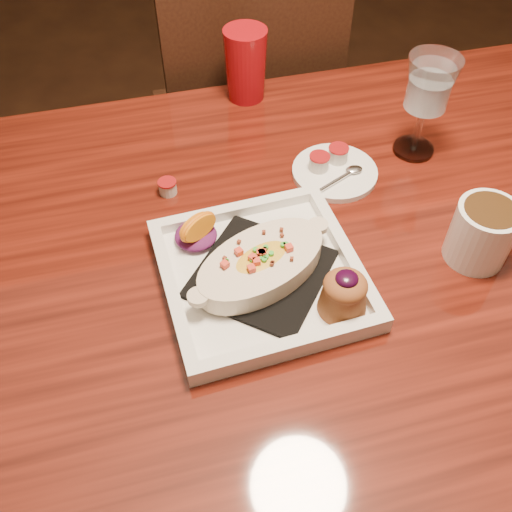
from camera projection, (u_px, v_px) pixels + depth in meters
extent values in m
plane|color=#321C10|center=(307.00, 432.00, 1.47)|extent=(7.00, 7.00, 0.00)
cube|color=maroon|center=(338.00, 240.00, 0.91)|extent=(1.50, 0.90, 0.04)
cylinder|color=black|center=(509.00, 190.00, 1.54)|extent=(0.07, 0.07, 0.71)
cube|color=black|center=(240.00, 128.00, 1.57)|extent=(0.42, 0.42, 0.04)
cylinder|color=black|center=(279.00, 146.00, 1.88)|extent=(0.04, 0.04, 0.45)
cylinder|color=black|center=(177.00, 163.00, 1.82)|extent=(0.04, 0.04, 0.45)
cylinder|color=black|center=(312.00, 217.00, 1.66)|extent=(0.04, 0.04, 0.45)
cylinder|color=black|center=(197.00, 238.00, 1.60)|extent=(0.04, 0.04, 0.45)
cube|color=black|center=(257.00, 85.00, 1.26)|extent=(0.40, 0.03, 0.46)
cube|color=white|center=(261.00, 277.00, 0.83)|extent=(0.29, 0.29, 0.01)
cube|color=black|center=(261.00, 273.00, 0.82)|extent=(0.25, 0.25, 0.01)
ellipsoid|color=yellow|center=(261.00, 264.00, 0.81)|extent=(0.20, 0.15, 0.03)
ellipsoid|color=#59144D|center=(196.00, 235.00, 0.86)|extent=(0.06, 0.07, 0.02)
cone|color=brown|center=(343.00, 297.00, 0.77)|extent=(0.07, 0.07, 0.05)
ellipsoid|color=brown|center=(346.00, 286.00, 0.75)|extent=(0.06, 0.06, 0.03)
ellipsoid|color=black|center=(347.00, 279.00, 0.74)|extent=(0.03, 0.03, 0.01)
cylinder|color=white|center=(482.00, 233.00, 0.83)|extent=(0.09, 0.09, 0.10)
cylinder|color=#331F0D|center=(490.00, 214.00, 0.80)|extent=(0.08, 0.08, 0.02)
torus|color=white|center=(508.00, 224.00, 0.84)|extent=(0.07, 0.03, 0.07)
cylinder|color=silver|center=(413.00, 149.00, 1.03)|extent=(0.07, 0.07, 0.01)
cylinder|color=silver|center=(418.00, 129.00, 1.00)|extent=(0.01, 0.01, 0.08)
cone|color=silver|center=(430.00, 85.00, 0.93)|extent=(0.09, 0.09, 0.09)
cylinder|color=white|center=(335.00, 172.00, 0.99)|extent=(0.15, 0.15, 0.01)
cylinder|color=silver|center=(319.00, 163.00, 0.97)|extent=(0.03, 0.03, 0.03)
cylinder|color=#AE1518|center=(320.00, 156.00, 0.96)|extent=(0.04, 0.04, 0.00)
cylinder|color=silver|center=(338.00, 155.00, 0.99)|extent=(0.03, 0.03, 0.03)
cylinder|color=#AE1518|center=(339.00, 148.00, 0.98)|extent=(0.04, 0.04, 0.00)
cylinder|color=silver|center=(168.00, 188.00, 0.95)|extent=(0.03, 0.03, 0.02)
cylinder|color=#AE1518|center=(167.00, 182.00, 0.94)|extent=(0.03, 0.03, 0.00)
cone|color=#AA0C13|center=(246.00, 65.00, 1.09)|extent=(0.08, 0.08, 0.14)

